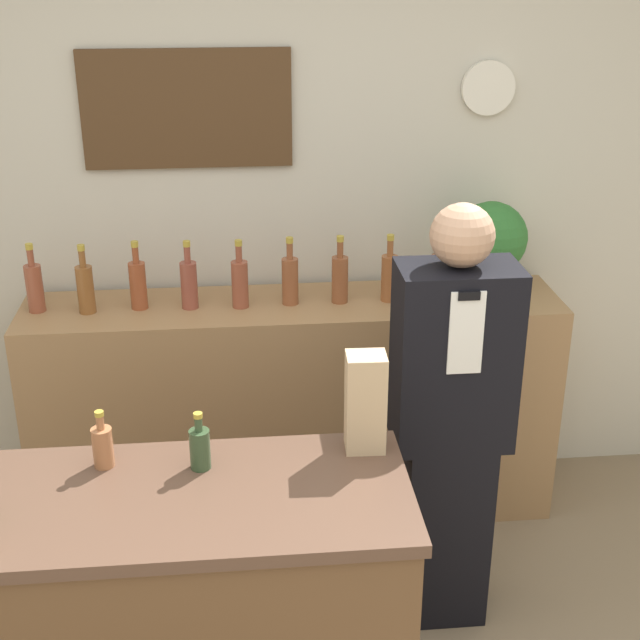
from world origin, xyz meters
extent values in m
cube|color=beige|center=(0.00, 2.00, 1.35)|extent=(5.20, 0.06, 2.70)
cube|color=#49301B|center=(-0.32, 1.96, 1.72)|extent=(0.83, 0.02, 0.46)
cylinder|color=white|center=(0.89, 1.95, 1.79)|extent=(0.22, 0.03, 0.22)
cube|color=#9E754C|center=(0.08, 1.72, 0.49)|extent=(2.20, 0.44, 0.98)
cube|color=brown|center=(-0.31, 0.49, 0.44)|extent=(1.25, 0.55, 0.87)
cube|color=brown|center=(-0.31, 0.49, 0.89)|extent=(1.28, 0.58, 0.04)
cube|color=black|center=(0.57, 1.00, 0.37)|extent=(0.30, 0.24, 0.74)
cube|color=black|center=(0.57, 1.00, 1.06)|extent=(0.40, 0.24, 0.64)
cube|color=white|center=(0.57, 0.87, 1.20)|extent=(0.11, 0.01, 0.28)
cube|color=black|center=(0.57, 0.87, 1.32)|extent=(0.07, 0.01, 0.03)
sphere|color=tan|center=(0.57, 1.00, 1.48)|extent=(0.21, 0.21, 0.21)
cylinder|color=#9E998E|center=(0.89, 1.75, 1.03)|extent=(0.17, 0.17, 0.12)
sphere|color=#2D6B2D|center=(0.89, 1.75, 1.22)|extent=(0.30, 0.30, 0.30)
cube|color=tan|center=(0.22, 0.69, 1.07)|extent=(0.12, 0.10, 0.31)
cylinder|color=#A66741|center=(-0.55, 0.66, 0.97)|extent=(0.06, 0.06, 0.12)
cylinder|color=#A66741|center=(-0.55, 0.66, 1.06)|extent=(0.02, 0.02, 0.04)
cylinder|color=#B29933|center=(-0.55, 0.66, 1.09)|extent=(0.03, 0.03, 0.01)
cylinder|color=#33492D|center=(-0.27, 0.63, 0.97)|extent=(0.06, 0.06, 0.12)
cylinder|color=#33492D|center=(-0.27, 0.63, 1.06)|extent=(0.02, 0.02, 0.04)
cylinder|color=#B29933|center=(-0.27, 0.63, 1.09)|extent=(0.03, 0.03, 0.01)
cylinder|color=brown|center=(-0.94, 1.73, 1.07)|extent=(0.07, 0.07, 0.19)
cylinder|color=brown|center=(-0.94, 1.73, 1.20)|extent=(0.03, 0.03, 0.07)
cylinder|color=#B29933|center=(-0.94, 1.73, 1.25)|extent=(0.03, 0.03, 0.02)
cylinder|color=brown|center=(-0.74, 1.70, 1.07)|extent=(0.07, 0.07, 0.19)
cylinder|color=brown|center=(-0.74, 1.70, 1.20)|extent=(0.03, 0.03, 0.07)
cylinder|color=#B29933|center=(-0.74, 1.70, 1.25)|extent=(0.03, 0.03, 0.02)
cylinder|color=brown|center=(-0.54, 1.72, 1.07)|extent=(0.07, 0.07, 0.19)
cylinder|color=brown|center=(-0.54, 1.72, 1.20)|extent=(0.03, 0.03, 0.07)
cylinder|color=#B29933|center=(-0.54, 1.72, 1.25)|extent=(0.03, 0.03, 0.02)
cylinder|color=brown|center=(-0.34, 1.71, 1.07)|extent=(0.07, 0.07, 0.19)
cylinder|color=brown|center=(-0.34, 1.71, 1.20)|extent=(0.03, 0.03, 0.07)
cylinder|color=#B29933|center=(-0.34, 1.71, 1.25)|extent=(0.03, 0.03, 0.02)
cylinder|color=brown|center=(-0.14, 1.70, 1.07)|extent=(0.07, 0.07, 0.19)
cylinder|color=brown|center=(-0.14, 1.70, 1.20)|extent=(0.03, 0.03, 0.07)
cylinder|color=#B29933|center=(-0.14, 1.70, 1.25)|extent=(0.03, 0.03, 0.02)
cylinder|color=brown|center=(0.07, 1.71, 1.07)|extent=(0.07, 0.07, 0.19)
cylinder|color=brown|center=(0.07, 1.71, 1.20)|extent=(0.03, 0.03, 0.07)
cylinder|color=#B29933|center=(0.07, 1.71, 1.25)|extent=(0.03, 0.03, 0.02)
cylinder|color=brown|center=(0.27, 1.71, 1.07)|extent=(0.07, 0.07, 0.19)
cylinder|color=brown|center=(0.27, 1.71, 1.20)|extent=(0.03, 0.03, 0.07)
cylinder|color=#B29933|center=(0.27, 1.71, 1.25)|extent=(0.03, 0.03, 0.02)
cylinder|color=brown|center=(0.47, 1.71, 1.07)|extent=(0.07, 0.07, 0.19)
cylinder|color=brown|center=(0.47, 1.71, 1.20)|extent=(0.03, 0.03, 0.07)
cylinder|color=#B29933|center=(0.47, 1.71, 1.25)|extent=(0.03, 0.03, 0.02)
cylinder|color=brown|center=(0.67, 1.70, 1.07)|extent=(0.07, 0.07, 0.19)
cylinder|color=brown|center=(0.67, 1.70, 1.20)|extent=(0.03, 0.03, 0.07)
cylinder|color=#B29933|center=(0.67, 1.70, 1.25)|extent=(0.03, 0.03, 0.02)
camera|label=1|loc=(-0.14, -1.63, 2.34)|focal=50.00mm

